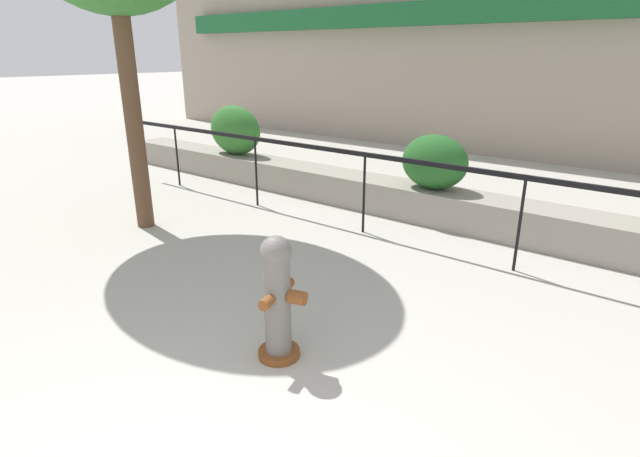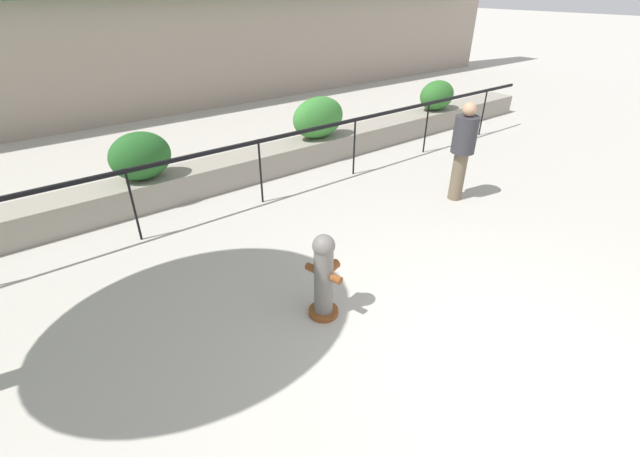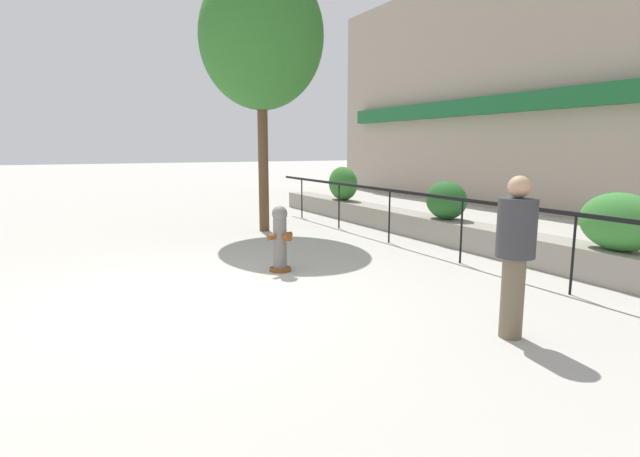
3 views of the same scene
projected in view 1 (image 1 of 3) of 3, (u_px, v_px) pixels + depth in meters
planter_wall_low at (544, 227)px, 6.62m from camera, size 18.00×0.70×0.50m
fence_railing_segment at (525, 187)px, 5.55m from camera, size 15.00×0.05×1.15m
hedge_bush_0 at (235, 130)px, 9.91m from camera, size 1.29×0.59×0.96m
hedge_bush_1 at (435, 162)px, 7.37m from camera, size 1.01×0.70×0.81m
fire_hydrant at (278, 297)px, 4.04m from camera, size 0.47×0.48×1.08m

